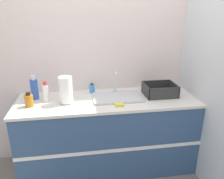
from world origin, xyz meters
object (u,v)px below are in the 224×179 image
(bottle_amber, at_px, (29,100))
(sink, at_px, (117,96))
(bottle_blue, at_px, (34,89))
(soap_dispenser, at_px, (92,89))
(dish_rack, at_px, (160,91))
(paper_towel_roll, at_px, (66,90))
(bottle_white_spray, at_px, (46,93))

(bottle_amber, bearing_deg, sink, 5.77)
(bottle_blue, relative_size, bottle_amber, 1.77)
(sink, bearing_deg, soap_dispenser, 141.54)
(bottle_blue, bearing_deg, bottle_amber, -96.28)
(dish_rack, xyz_separation_m, soap_dispenser, (-0.77, 0.20, 0.00))
(sink, distance_m, paper_towel_roll, 0.57)
(bottle_white_spray, bearing_deg, soap_dispenser, 20.88)
(paper_towel_roll, relative_size, bottle_amber, 1.87)
(bottle_white_spray, relative_size, bottle_amber, 1.46)
(bottle_blue, bearing_deg, sink, -7.25)
(paper_towel_roll, bearing_deg, dish_rack, 3.86)
(bottle_white_spray, relative_size, bottle_blue, 0.83)
(sink, height_order, bottle_white_spray, sink)
(sink, height_order, paper_towel_roll, paper_towel_roll)
(dish_rack, distance_m, bottle_white_spray, 1.28)
(paper_towel_roll, bearing_deg, sink, 6.11)
(bottle_white_spray, height_order, soap_dispenser, bottle_white_spray)
(bottle_white_spray, xyz_separation_m, soap_dispenser, (0.51, 0.19, -0.05))
(sink, distance_m, bottle_blue, 0.92)
(paper_towel_roll, height_order, bottle_blue, paper_towel_roll)
(paper_towel_roll, relative_size, bottle_white_spray, 1.28)
(sink, height_order, bottle_blue, sink)
(bottle_white_spray, xyz_separation_m, bottle_amber, (-0.15, -0.11, -0.03))
(paper_towel_roll, bearing_deg, bottle_blue, 153.52)
(bottle_blue, bearing_deg, bottle_white_spray, -36.20)
(paper_towel_roll, bearing_deg, bottle_amber, -174.74)
(bottle_blue, height_order, soap_dispenser, bottle_blue)
(bottle_amber, bearing_deg, bottle_blue, 83.72)
(dish_rack, xyz_separation_m, bottle_white_spray, (-1.28, 0.01, 0.05))
(sink, bearing_deg, bottle_white_spray, 178.59)
(paper_towel_roll, distance_m, bottle_white_spray, 0.24)
(sink, xyz_separation_m, bottle_blue, (-0.91, 0.12, 0.10))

